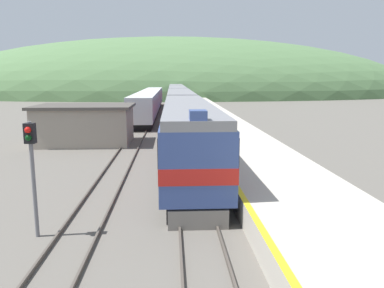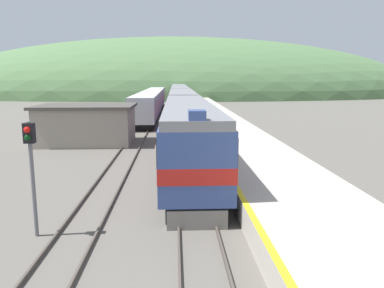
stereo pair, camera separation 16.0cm
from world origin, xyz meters
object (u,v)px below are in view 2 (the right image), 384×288
object	(u,v)px
express_train_lead_car	(188,133)
signal_post_siding	(31,156)
carriage_third	(180,97)
carriage_second	(182,107)
carriage_fourth	(178,93)
siding_train	(152,102)

from	to	relation	value
express_train_lead_car	signal_post_siding	bearing A→B (deg)	-120.87
carriage_third	express_train_lead_car	bearing A→B (deg)	-90.00
carriage_second	carriage_fourth	distance (m)	42.49
carriage_fourth	siding_train	world-z (taller)	carriage_fourth
siding_train	carriage_third	bearing A→B (deg)	52.01
carriage_second	siding_train	distance (m)	16.19
carriage_second	siding_train	world-z (taller)	carriage_second
carriage_fourth	carriage_third	bearing A→B (deg)	-90.00
express_train_lead_car	signal_post_siding	size ratio (longest dim) A/B	4.69
carriage_second	carriage_fourth	xyz separation A→B (m)	(0.00, 42.49, 0.00)
carriage_second	carriage_third	xyz separation A→B (m)	(0.00, 21.24, 0.00)
siding_train	signal_post_siding	bearing A→B (deg)	-91.81
express_train_lead_car	carriage_second	xyz separation A→B (m)	(0.00, 21.18, -0.01)
express_train_lead_car	carriage_third	distance (m)	42.42
carriage_fourth	signal_post_siding	world-z (taller)	signal_post_siding
carriage_second	signal_post_siding	world-z (taller)	signal_post_siding
carriage_second	express_train_lead_car	bearing A→B (deg)	-90.00
express_train_lead_car	carriage_fourth	distance (m)	63.67
express_train_lead_car	carriage_second	distance (m)	21.18
express_train_lead_car	signal_post_siding	xyz separation A→B (m)	(-5.90, -9.87, 0.73)
express_train_lead_car	carriage_third	size ratio (longest dim) A/B	0.97
signal_post_siding	carriage_second	bearing A→B (deg)	79.24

